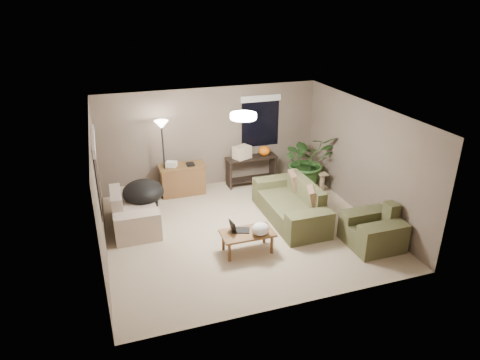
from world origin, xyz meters
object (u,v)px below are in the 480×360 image
object	(u,v)px
floor_lamp	(162,134)
console_table	(251,168)
main_sofa	(292,206)
loveseat	(133,214)
papasan_chair	(144,195)
coffee_table	(247,235)
desk	(183,179)
cat_scratching_post	(322,184)
armchair	(373,231)
houseplant	(307,167)

from	to	relation	value
floor_lamp	console_table	bearing A→B (deg)	2.26
main_sofa	loveseat	bearing A→B (deg)	167.52
papasan_chair	main_sofa	bearing A→B (deg)	-21.77
main_sofa	coffee_table	size ratio (longest dim) A/B	2.20
desk	cat_scratching_post	distance (m)	3.44
main_sofa	armchair	world-z (taller)	same
coffee_table	console_table	world-z (taller)	console_table
loveseat	coffee_table	distance (m)	2.58
console_table	cat_scratching_post	bearing A→B (deg)	-34.03
main_sofa	console_table	size ratio (longest dim) A/B	1.69
armchair	houseplant	size ratio (longest dim) A/B	0.71
floor_lamp	coffee_table	bearing A→B (deg)	-69.42
papasan_chair	floor_lamp	bearing A→B (deg)	50.13
cat_scratching_post	armchair	bearing A→B (deg)	-95.11
main_sofa	houseplant	size ratio (longest dim) A/B	1.55
main_sofa	console_table	xyz separation A→B (m)	(-0.22, 2.01, 0.14)
loveseat	main_sofa	bearing A→B (deg)	-12.48
coffee_table	floor_lamp	bearing A→B (deg)	110.58
loveseat	floor_lamp	size ratio (longest dim) A/B	0.84
floor_lamp	cat_scratching_post	world-z (taller)	floor_lamp
cat_scratching_post	papasan_chair	bearing A→B (deg)	177.25
papasan_chair	floor_lamp	xyz separation A→B (m)	(0.60, 0.72, 1.13)
floor_lamp	houseplant	distance (m)	3.67
cat_scratching_post	houseplant	bearing A→B (deg)	119.63
main_sofa	papasan_chair	size ratio (longest dim) A/B	2.26
main_sofa	houseplant	world-z (taller)	houseplant
papasan_chair	houseplant	size ratio (longest dim) A/B	0.69
coffee_table	houseplant	xyz separation A→B (m)	(2.40, 2.35, 0.19)
coffee_table	papasan_chair	distance (m)	2.73
console_table	floor_lamp	bearing A→B (deg)	-177.74
armchair	houseplant	world-z (taller)	houseplant
armchair	console_table	xyz separation A→B (m)	(-1.28, 3.49, 0.14)
armchair	coffee_table	distance (m)	2.47
loveseat	console_table	bearing A→B (deg)	22.50
houseplant	cat_scratching_post	bearing A→B (deg)	-60.37
cat_scratching_post	main_sofa	bearing A→B (deg)	-142.01
papasan_chair	houseplant	bearing A→B (deg)	2.83
main_sofa	loveseat	size ratio (longest dim) A/B	1.38
papasan_chair	cat_scratching_post	world-z (taller)	papasan_chair
main_sofa	cat_scratching_post	bearing A→B (deg)	37.99
loveseat	papasan_chair	bearing A→B (deg)	59.11
main_sofa	loveseat	world-z (taller)	same
main_sofa	floor_lamp	size ratio (longest dim) A/B	1.15
desk	floor_lamp	distance (m)	1.29
armchair	cat_scratching_post	bearing A→B (deg)	84.89
desk	floor_lamp	size ratio (longest dim) A/B	0.58
floor_lamp	houseplant	bearing A→B (deg)	-8.46
armchair	coffee_table	bearing A→B (deg)	167.49
console_table	armchair	bearing A→B (deg)	-69.89
floor_lamp	cat_scratching_post	bearing A→B (deg)	-14.01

